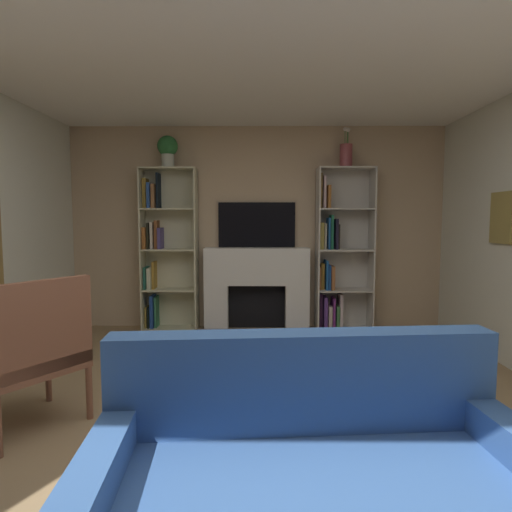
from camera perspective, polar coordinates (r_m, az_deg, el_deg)
ground_plane at (r=2.86m, az=-0.15°, el=-23.79°), size 7.01×7.01×0.00m
wall_back_accent at (r=5.45m, az=0.11°, el=3.73°), size 4.77×0.06×2.51m
ceiling at (r=2.76m, az=-0.16°, el=30.03°), size 4.77×5.96×0.06m
fireplace at (r=5.36m, az=0.10°, el=-3.96°), size 1.39×0.56×1.02m
tv at (r=5.39m, az=0.11°, el=4.15°), size 0.96×0.06×0.56m
bookshelf_left at (r=5.46m, az=-12.10°, el=0.93°), size 0.68×0.29×1.99m
bookshelf_right at (r=5.42m, az=10.67°, el=-0.13°), size 0.68×0.32×1.99m
potted_plant at (r=5.45m, az=-11.63°, el=13.72°), size 0.25×0.25×0.38m
vase_with_flowers at (r=5.43m, az=11.85°, el=13.03°), size 0.15×0.15×0.48m
couch at (r=1.94m, az=7.94°, el=-29.36°), size 1.80×1.01×0.86m
armchair at (r=3.20m, az=-27.69°, el=-11.30°), size 0.82×0.84×1.00m
coffee_table at (r=2.55m, az=5.72°, el=-18.10°), size 0.88×0.52×0.43m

